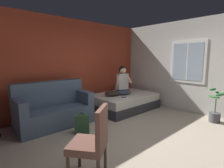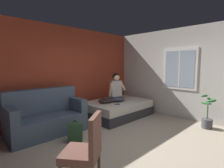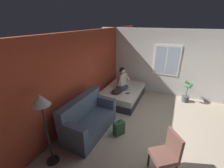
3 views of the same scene
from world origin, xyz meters
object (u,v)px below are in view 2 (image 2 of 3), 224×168
(cell_phone, at_px, (117,104))
(throw_pillow, at_px, (106,101))
(potted_plant, at_px, (207,117))
(side_chair, at_px, (86,148))
(couch, at_px, (46,117))
(backpack, at_px, (75,132))
(bed, at_px, (117,109))
(person_seated, at_px, (116,90))

(cell_phone, bearing_deg, throw_pillow, 52.37)
(throw_pillow, height_order, potted_plant, potted_plant)
(side_chair, bearing_deg, throw_pillow, 42.32)
(couch, height_order, cell_phone, couch)
(cell_phone, distance_m, potted_plant, 2.35)
(backpack, height_order, potted_plant, potted_plant)
(couch, xyz_separation_m, backpack, (0.24, -0.85, -0.20))
(couch, relative_size, side_chair, 1.76)
(bed, bearing_deg, backpack, -162.07)
(person_seated, bearing_deg, bed, -3.58)
(throw_pillow, xyz_separation_m, potted_plant, (1.30, -2.39, -0.25))
(side_chair, xyz_separation_m, person_seated, (2.58, 1.94, 0.30))
(person_seated, relative_size, cell_phone, 6.08)
(person_seated, distance_m, potted_plant, 2.57)
(person_seated, relative_size, potted_plant, 1.03)
(couch, bearing_deg, side_chair, -101.28)
(cell_phone, bearing_deg, person_seated, -4.75)
(person_seated, height_order, backpack, person_seated)
(person_seated, xyz_separation_m, cell_phone, (-0.30, -0.33, -0.35))
(person_seated, height_order, potted_plant, person_seated)
(couch, relative_size, person_seated, 1.96)
(cell_phone, xyz_separation_m, potted_plant, (1.20, -2.02, -0.18))
(side_chair, distance_m, potted_plant, 3.51)
(person_seated, distance_m, cell_phone, 0.57)
(potted_plant, bearing_deg, bed, 109.87)
(throw_pillow, bearing_deg, couch, 174.64)
(cell_phone, bearing_deg, side_chair, 163.15)
(side_chair, bearing_deg, cell_phone, 35.29)
(couch, relative_size, backpack, 3.76)
(couch, distance_m, backpack, 0.90)
(person_seated, bearing_deg, potted_plant, -69.07)
(person_seated, relative_size, backpack, 1.91)
(throw_pillow, bearing_deg, person_seated, -6.12)
(side_chair, relative_size, backpack, 2.14)
(potted_plant, bearing_deg, couch, 140.06)
(couch, height_order, backpack, couch)
(side_chair, xyz_separation_m, potted_plant, (3.48, -0.40, -0.23))
(side_chair, xyz_separation_m, cell_phone, (2.28, 1.61, -0.05))
(side_chair, xyz_separation_m, throw_pillow, (2.18, 1.99, 0.02))
(bed, height_order, potted_plant, potted_plant)
(couch, distance_m, cell_phone, 1.93)
(bed, distance_m, backpack, 2.06)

